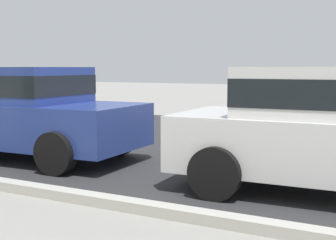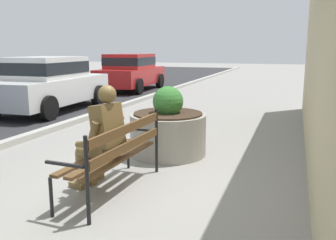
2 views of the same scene
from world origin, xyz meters
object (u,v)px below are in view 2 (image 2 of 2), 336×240
at_px(concrete_planter, 168,130).
at_px(bronze_statue_seated, 100,140).
at_px(park_bench, 116,151).
at_px(parked_car_white, 48,82).
at_px(parked_car_red, 131,71).

bearing_deg(concrete_planter, bronze_statue_seated, 172.05).
relative_size(park_bench, bronze_statue_seated, 1.33).
xyz_separation_m(park_bench, parked_car_white, (4.83, 4.67, 0.30)).
relative_size(concrete_planter, parked_car_white, 0.31).
height_order(park_bench, concrete_planter, concrete_planter).
relative_size(park_bench, parked_car_white, 0.44).
bearing_deg(parked_car_red, park_bench, -155.87).
bearing_deg(park_bench, concrete_planter, -1.58).
distance_m(concrete_planter, parked_car_red, 9.83).
xyz_separation_m(bronze_statue_seated, concrete_planter, (1.83, -0.26, -0.25)).
xyz_separation_m(bronze_statue_seated, parked_car_white, (4.85, 4.46, 0.17)).
height_order(park_bench, bronze_statue_seated, bronze_statue_seated).
relative_size(concrete_planter, parked_car_red, 0.31).
relative_size(bronze_statue_seated, parked_car_white, 0.33).
distance_m(bronze_statue_seated, parked_car_red, 11.36).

